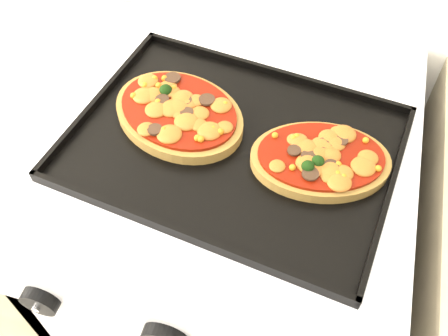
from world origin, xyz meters
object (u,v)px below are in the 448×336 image
(stove, at_px, (229,262))
(pizza_right, at_px, (320,158))
(baking_tray, at_px, (233,143))
(pizza_left, at_px, (179,112))

(stove, xyz_separation_m, pizza_right, (0.15, -0.04, 0.48))
(stove, bearing_deg, baking_tray, -69.34)
(baking_tray, relative_size, pizza_right, 2.38)
(stove, relative_size, pizza_left, 4.09)
(stove, height_order, pizza_right, pizza_right)
(baking_tray, height_order, pizza_left, pizza_left)
(stove, bearing_deg, pizza_left, -171.96)
(baking_tray, xyz_separation_m, pizza_right, (0.13, -0.00, 0.01))
(pizza_right, bearing_deg, baking_tray, 178.45)
(stove, relative_size, baking_tray, 1.86)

